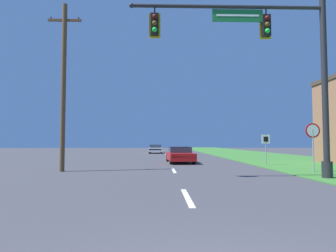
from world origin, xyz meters
The scene contains 8 objects.
grass_verge_right centered at (10.50, 30.00, 0.02)m, with size 10.00×110.00×0.04m.
road_center_line centered at (0.00, 22.00, 0.01)m, with size 0.16×34.80×0.01m.
signal_mast centered at (4.38, 10.17, 5.06)m, with size 8.74×0.47×8.32m.
car_ahead centered at (0.76, 20.30, 0.60)m, with size 2.05×4.66×1.19m.
far_car centered at (-1.36, 40.04, 0.60)m, with size 1.82×4.40×1.19m.
stop_sign centered at (7.14, 12.73, 1.86)m, with size 0.76×0.07×2.50m.
route_sign_post centered at (6.38, 17.49, 1.53)m, with size 0.55×0.06×2.03m.
utility_pole_near centered at (-6.00, 13.68, 4.73)m, with size 1.80×0.26×9.14m.
Camera 1 is at (-0.79, -2.52, 1.56)m, focal length 32.00 mm.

